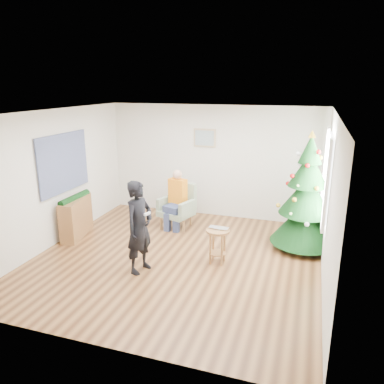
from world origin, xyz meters
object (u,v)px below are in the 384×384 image
(standing_man, at_px, (139,227))
(console, at_px, (76,218))
(christmas_tree, at_px, (307,197))
(armchair, at_px, (178,211))
(stool, at_px, (217,246))

(standing_man, height_order, console, standing_man)
(christmas_tree, xyz_separation_m, console, (-4.48, -0.85, -0.62))
(christmas_tree, relative_size, console, 2.26)
(armchair, bearing_deg, christmas_tree, 11.36)
(stool, bearing_deg, standing_man, -149.69)
(armchair, xyz_separation_m, console, (-1.80, -1.15, 0.05))
(stool, distance_m, standing_man, 1.42)
(armchair, height_order, console, armchair)
(armchair, relative_size, console, 0.97)
(stool, xyz_separation_m, standing_man, (-1.16, -0.68, 0.47))
(armchair, xyz_separation_m, standing_man, (0.10, -2.11, 0.43))
(christmas_tree, height_order, armchair, christmas_tree)
(console, bearing_deg, standing_man, -37.82)
(christmas_tree, height_order, stool, christmas_tree)
(stool, bearing_deg, console, 174.83)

